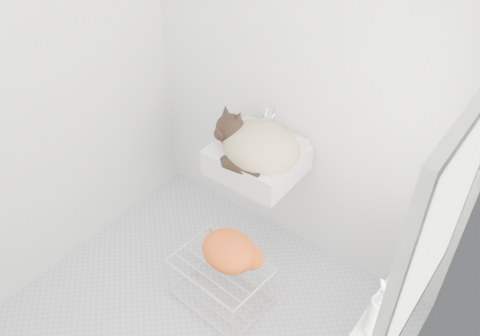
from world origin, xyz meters
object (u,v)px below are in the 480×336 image
Objects in this scene: wire_rack at (221,284)px; bottle_c at (403,283)px; sink at (257,149)px; bottle_b at (386,311)px; cat at (257,146)px; bottle_a at (374,330)px.

wire_rack is 3.23× the size of bottle_c.
sink is 0.95× the size of wire_rack.
sink is 1.27m from bottle_b.
bottle_b is at bearing -6.03° from wire_rack.
bottle_a is (1.10, -0.71, -0.04)m from cat.
bottle_b is at bearing -90.00° from bottle_c.
bottle_a is at bearing -90.00° from bottle_c.
sink is 3.06× the size of bottle_c.
cat reaches higher than bottle_a.
cat is at bearing 100.72° from wire_rack.
bottle_b reaches higher than wire_rack.
cat is (0.01, -0.02, 0.04)m from sink.
cat reaches higher than wire_rack.
sink is 2.92× the size of bottle_b.
bottle_c is (1.01, 0.08, 0.70)m from wire_rack.
sink is 1.19m from bottle_c.
cat reaches higher than bottle_c.
bottle_c is at bearing 4.50° from wire_rack.
bottle_b is at bearing -18.06° from cat.
bottle_a is at bearing -33.36° from sink.
bottle_c is (0.00, 0.30, 0.00)m from bottle_a.
cat is at bearing 147.07° from bottle_a.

